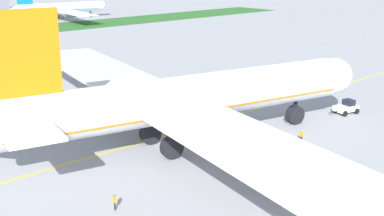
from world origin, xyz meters
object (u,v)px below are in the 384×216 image
Objects in this scene: pushback_tug at (346,107)px; ground_crew_wingwalker_port at (115,200)px; airliner_foreground at (181,100)px; ground_crew_marshaller_front at (302,135)px; service_truck_baggage_loader at (5,71)px; parked_airliner_far_centre at (59,8)px.

pushback_tug is 3.38× the size of ground_crew_wingwalker_port.
ground_crew_wingwalker_port is at bearing -151.50° from airliner_foreground.
airliner_foreground is 30.72m from pushback_tug.
service_truck_baggage_loader reaches higher than ground_crew_marshaller_front.
parked_airliner_far_centre reaches higher than service_truck_baggage_loader.
ground_crew_wingwalker_port is 29.56m from ground_crew_marshaller_front.
airliner_foreground is at bearing 142.87° from ground_crew_marshaller_front.
ground_crew_marshaller_front is 0.33× the size of service_truck_baggage_loader.
airliner_foreground is 53.96× the size of ground_crew_marshaller_front.
airliner_foreground reaches higher than ground_crew_marshaller_front.
ground_crew_marshaller_front is 167.25m from parked_airliner_far_centre.
service_truck_baggage_loader is (16.56, 64.47, 0.52)m from ground_crew_wingwalker_port.
ground_crew_marshaller_front is at bearing -1.51° from ground_crew_wingwalker_port.
pushback_tug is 68.62m from service_truck_baggage_loader.
service_truck_baggage_loader is (-29.60, 61.90, 0.53)m from pushback_tug.
service_truck_baggage_loader is (-0.05, 55.45, -4.84)m from airliner_foreground.
parked_airliner_far_centre is at bearing 72.44° from ground_crew_marshaller_front.
parked_airliner_far_centre reaches higher than pushback_tug.
airliner_foreground is 16.60× the size of pushback_tug.
airliner_foreground reaches higher than ground_crew_wingwalker_port.
ground_crew_wingwalker_port is 0.96× the size of ground_crew_marshaller_front.
pushback_tug reaches higher than ground_crew_marshaller_front.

